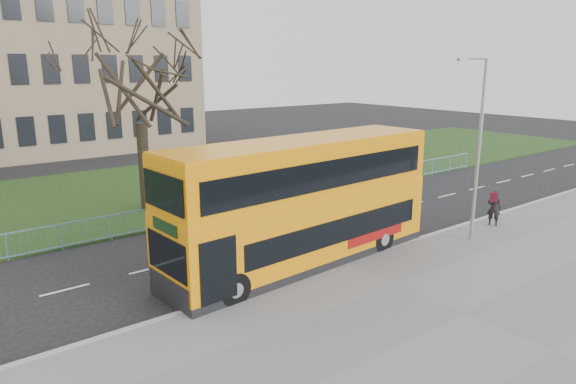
% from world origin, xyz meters
% --- Properties ---
extents(ground, '(120.00, 120.00, 0.00)m').
position_xyz_m(ground, '(0.00, 0.00, 0.00)').
color(ground, black).
rests_on(ground, ground).
extents(pavement, '(80.00, 10.50, 0.12)m').
position_xyz_m(pavement, '(0.00, -6.75, 0.06)').
color(pavement, slate).
rests_on(pavement, ground).
extents(kerb, '(80.00, 0.20, 0.14)m').
position_xyz_m(kerb, '(0.00, -1.55, 0.07)').
color(kerb, '#99999B').
rests_on(kerb, ground).
extents(grass_verge, '(80.00, 15.40, 0.08)m').
position_xyz_m(grass_verge, '(0.00, 14.30, 0.04)').
color(grass_verge, '#1F3613').
rests_on(grass_verge, ground).
extents(guard_railing, '(40.00, 0.12, 1.10)m').
position_xyz_m(guard_railing, '(0.00, 6.60, 0.55)').
color(guard_railing, '#74ADCE').
rests_on(guard_railing, ground).
extents(bare_tree, '(7.41, 7.41, 10.58)m').
position_xyz_m(bare_tree, '(-3.00, 10.00, 5.37)').
color(bare_tree, black).
rests_on(bare_tree, grass_verge).
extents(civic_building, '(30.00, 15.00, 14.00)m').
position_xyz_m(civic_building, '(-5.00, 35.00, 7.00)').
color(civic_building, '#877055').
rests_on(civic_building, ground).
extents(yellow_bus, '(11.31, 3.33, 4.68)m').
position_xyz_m(yellow_bus, '(-1.17, -0.51, 2.51)').
color(yellow_bus, orange).
rests_on(yellow_bus, ground).
extents(pedestrian, '(0.62, 0.71, 1.64)m').
position_xyz_m(pedestrian, '(8.60, -2.43, 0.94)').
color(pedestrian, black).
rests_on(pedestrian, pavement).
extents(street_lamp, '(1.58, 0.42, 7.50)m').
position_xyz_m(street_lamp, '(5.91, -2.98, 4.23)').
color(street_lamp, gray).
rests_on(street_lamp, pavement).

